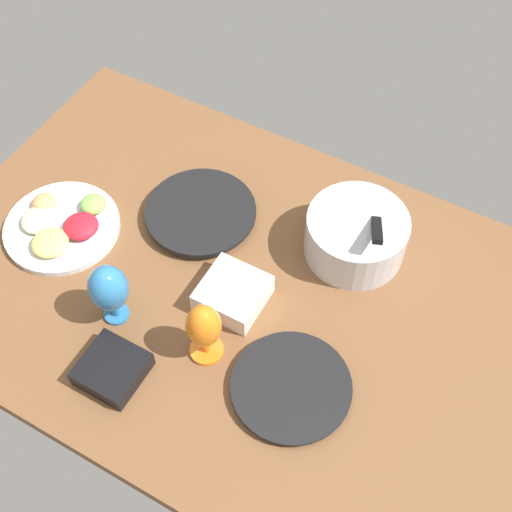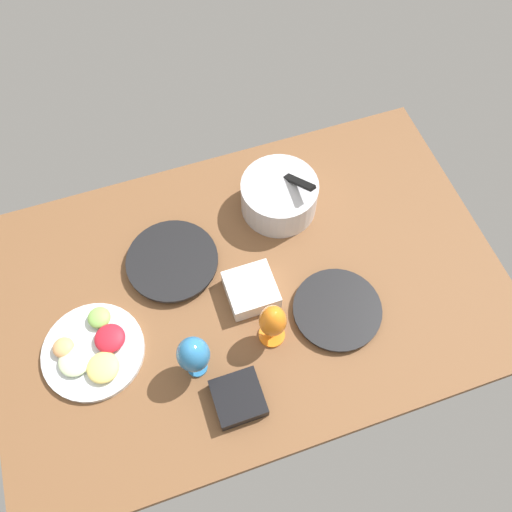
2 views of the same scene
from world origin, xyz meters
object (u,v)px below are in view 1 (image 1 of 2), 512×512
hurricane_glass_blue (109,289)px  square_bowl_white (232,292)px  fruit_platter (62,225)px  hurricane_glass_orange (204,328)px  dinner_plate_right (291,387)px  square_bowl_black (112,368)px  dinner_plate_left (201,214)px  mixing_bowl (356,234)px

hurricane_glass_blue → square_bowl_white: (22.22, 17.19, -8.09)cm
fruit_platter → hurricane_glass_blue: 32.50cm
hurricane_glass_orange → hurricane_glass_blue: hurricane_glass_blue is taller
fruit_platter → hurricane_glass_orange: size_ratio=1.66×
fruit_platter → hurricane_glass_blue: hurricane_glass_blue is taller
dinner_plate_right → square_bowl_black: 40.48cm
square_bowl_white → fruit_platter: bearing=-176.6°
hurricane_glass_blue → hurricane_glass_orange: bearing=5.4°
dinner_plate_left → hurricane_glass_blue: (-1.93, -35.40, 9.91)cm
fruit_platter → square_bowl_white: square_bowl_white is taller
dinner_plate_right → fruit_platter: 73.94cm
dinner_plate_right → hurricane_glass_blue: 46.82cm
mixing_bowl → hurricane_glass_orange: (-17.79, -43.08, 4.13)cm
hurricane_glass_orange → dinner_plate_right: bearing=2.4°
square_bowl_white → mixing_bowl: bearing=55.3°
dinner_plate_left → dinner_plate_right: (43.61, -32.20, -0.51)cm
hurricane_glass_orange → square_bowl_black: (-15.49, -15.24, -8.17)cm
dinner_plate_right → hurricane_glass_orange: (-21.59, -0.92, 9.66)cm
fruit_platter → square_bowl_black: (36.02, -27.19, 0.74)cm
square_bowl_white → dinner_plate_left: bearing=138.1°
hurricane_glass_orange → hurricane_glass_blue: 24.06cm
square_bowl_black → square_bowl_white: bearing=65.5°
mixing_bowl → fruit_platter: mixing_bowl is taller
fruit_platter → dinner_plate_right: bearing=-8.6°
dinner_plate_right → hurricane_glass_orange: bearing=-177.6°
fruit_platter → square_bowl_white: bearing=3.4°
dinner_plate_right → hurricane_glass_orange: hurricane_glass_orange is taller
mixing_bowl → dinner_plate_left: bearing=-166.0°
dinner_plate_left → square_bowl_black: 48.81cm
dinner_plate_left → mixing_bowl: 41.33cm
fruit_platter → mixing_bowl: bearing=24.2°
hurricane_glass_orange → mixing_bowl: bearing=67.6°
dinner_plate_left → square_bowl_black: (6.53, -48.36, 0.98)cm
square_bowl_black → square_bowl_white: square_bowl_white is taller
hurricane_glass_orange → square_bowl_white: 16.70cm
dinner_plate_left → fruit_platter: size_ratio=0.97×
mixing_bowl → hurricane_glass_orange: size_ratio=1.40×
dinner_plate_left → hurricane_glass_orange: hurricane_glass_orange is taller
dinner_plate_left → mixing_bowl: mixing_bowl is taller
dinner_plate_left → square_bowl_white: size_ratio=1.98×
square_bowl_black → dinner_plate_left: bearing=97.7°
fruit_platter → square_bowl_white: size_ratio=2.03×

